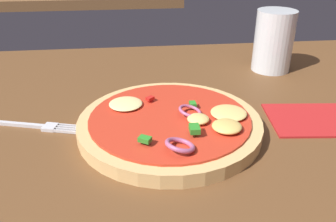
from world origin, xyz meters
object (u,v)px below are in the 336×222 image
beer_glass (273,43)px  napkin (319,119)px  fork (24,125)px  pizza (171,123)px

beer_glass → napkin: 0.22m
fork → napkin: (0.42, -0.03, -0.00)m
fork → napkin: size_ratio=1.21×
pizza → fork: (-0.21, 0.03, -0.01)m
beer_glass → napkin: beer_glass is taller
fork → napkin: bearing=-3.9°
pizza → beer_glass: size_ratio=2.18×
pizza → napkin: bearing=1.3°
pizza → fork: size_ratio=1.35×
fork → beer_glass: size_ratio=1.62×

